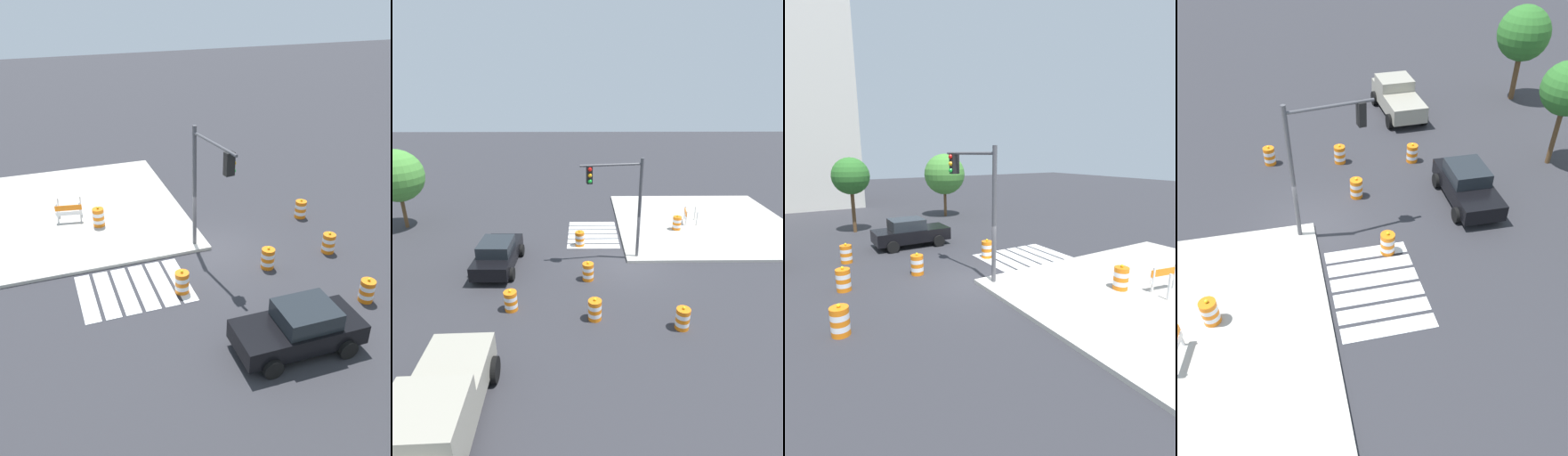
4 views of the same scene
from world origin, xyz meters
TOP-DOWN VIEW (x-y plane):
  - ground_plane at (0.00, 0.00)m, footprint 120.00×120.00m
  - sidewalk_corner at (6.00, -6.00)m, footprint 12.00×12.00m
  - crosswalk_stripes at (4.00, 1.80)m, footprint 4.35×3.20m
  - sports_car at (-0.39, 6.92)m, footprint 4.33×2.19m
  - traffic_barrel_near_corner at (-4.18, 5.53)m, footprint 0.56×0.56m
  - traffic_barrel_crosswalk_end at (-1.70, 2.18)m, footprint 0.56×0.56m
  - traffic_barrel_median_near at (-4.86, 1.94)m, footprint 0.56×0.56m
  - traffic_barrel_median_far at (-5.49, -1.53)m, footprint 0.56×0.56m
  - traffic_barrel_far_curb at (2.27, 2.63)m, footprint 0.56×0.56m
  - traffic_barrel_on_sidewalk at (4.43, -3.81)m, footprint 0.56×0.56m
  - construction_barricade at (5.71, -4.88)m, footprint 1.35×0.98m
  - traffic_light_pole at (0.42, 0.52)m, footprint 0.78×3.26m

SIDE VIEW (x-z plane):
  - ground_plane at x=0.00m, z-range 0.00..0.00m
  - crosswalk_stripes at x=4.00m, z-range 0.00..0.02m
  - sidewalk_corner at x=6.00m, z-range 0.00..0.15m
  - traffic_barrel_near_corner at x=-4.18m, z-range -0.06..0.96m
  - traffic_barrel_crosswalk_end at x=-1.70m, z-range -0.06..0.96m
  - traffic_barrel_median_near at x=-4.86m, z-range -0.06..0.96m
  - traffic_barrel_median_far at x=-5.49m, z-range -0.06..0.96m
  - traffic_barrel_far_curb at x=2.27m, z-range -0.06..0.96m
  - traffic_barrel_on_sidewalk at x=4.43m, z-range 0.09..1.11m
  - construction_barricade at x=5.71m, z-range 0.22..1.22m
  - sports_car at x=-0.39m, z-range 0.00..1.63m
  - traffic_light_pole at x=0.42m, z-range 1.16..6.66m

